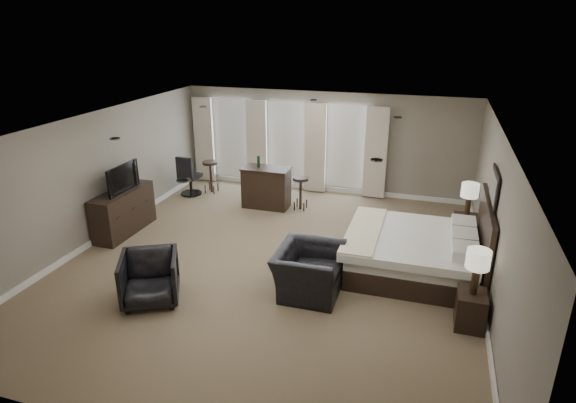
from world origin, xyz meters
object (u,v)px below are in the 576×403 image
(lamp_near, at_px, (476,272))
(lamp_far, at_px, (469,200))
(bed, at_px, (417,235))
(nightstand_near, at_px, (470,310))
(armchair_far, at_px, (150,276))
(desk_chair, at_px, (190,175))
(armchair_near, at_px, (309,263))
(dresser, at_px, (123,212))
(bar_counter, at_px, (266,187))
(bar_stool_left, at_px, (211,177))
(bar_stool_right, at_px, (301,193))
(nightstand_far, at_px, (464,231))
(tv, at_px, (120,188))

(lamp_near, distance_m, lamp_far, 2.90)
(bed, distance_m, nightstand_near, 1.76)
(armchair_far, height_order, desk_chair, desk_chair)
(lamp_near, height_order, armchair_near, lamp_near)
(dresser, xyz_separation_m, armchair_far, (2.02, -2.20, -0.02))
(desk_chair, bearing_deg, lamp_near, 154.41)
(lamp_near, bearing_deg, lamp_far, 90.00)
(bed, xyz_separation_m, lamp_near, (0.89, -1.45, 0.18))
(lamp_near, distance_m, bar_counter, 5.85)
(armchair_far, distance_m, bar_stool_left, 5.23)
(bed, height_order, bar_stool_right, bed)
(desk_chair, bearing_deg, nightstand_near, 154.41)
(bed, distance_m, bar_stool_left, 6.06)
(lamp_near, bearing_deg, dresser, 168.57)
(dresser, bearing_deg, armchair_near, -14.86)
(nightstand_far, xyz_separation_m, lamp_near, (0.00, -2.90, 0.60))
(dresser, relative_size, armchair_near, 1.35)
(desk_chair, bearing_deg, tv, 89.68)
(tv, xyz_separation_m, bar_stool_left, (0.66, 2.85, -0.58))
(dresser, height_order, desk_chair, desk_chair)
(dresser, relative_size, bar_counter, 1.41)
(dresser, xyz_separation_m, armchair_near, (4.38, -1.16, 0.05))
(bed, height_order, dresser, bed)
(nightstand_near, xyz_separation_m, tv, (-6.92, 1.40, 0.72))
(bed, height_order, nightstand_near, bed)
(lamp_far, height_order, armchair_near, lamp_far)
(lamp_far, bearing_deg, armchair_far, -142.98)
(nightstand_far, relative_size, lamp_near, 0.87)
(lamp_near, relative_size, bar_stool_left, 0.84)
(nightstand_far, relative_size, bar_stool_left, 0.73)
(lamp_near, height_order, armchair_far, lamp_near)
(nightstand_near, distance_m, lamp_near, 0.63)
(bed, height_order, nightstand_far, bed)
(dresser, distance_m, armchair_far, 2.98)
(armchair_near, xyz_separation_m, bar_counter, (-1.97, 3.45, -0.02))
(nightstand_near, height_order, dresser, dresser)
(tv, relative_size, bar_stool_left, 1.20)
(nightstand_near, distance_m, lamp_far, 2.98)
(nightstand_near, relative_size, armchair_near, 0.47)
(tv, bearing_deg, armchair_near, -104.86)
(lamp_near, distance_m, bar_stool_left, 7.58)
(armchair_near, bearing_deg, dresser, 75.07)
(bar_counter, height_order, bar_stool_left, bar_counter)
(lamp_far, distance_m, armchair_far, 6.16)
(lamp_far, bearing_deg, bar_counter, 170.08)
(nightstand_far, bearing_deg, desk_chair, 171.20)
(dresser, xyz_separation_m, tv, (0.00, 0.00, 0.53))
(bed, distance_m, armchair_near, 2.06)
(tv, bearing_deg, desk_chair, -5.20)
(lamp_far, xyz_separation_m, tv, (-6.92, -1.50, 0.04))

